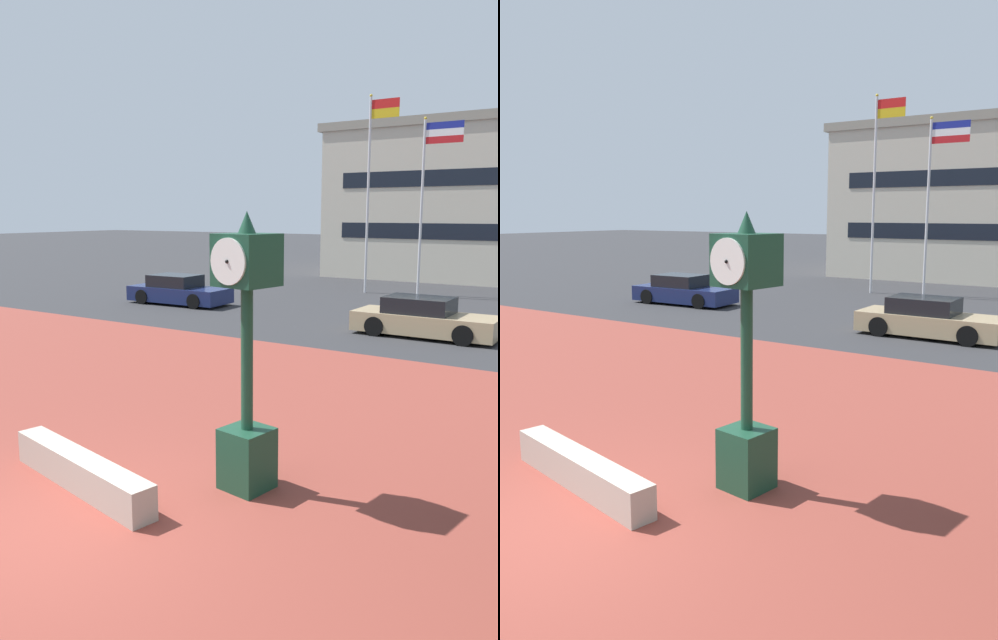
% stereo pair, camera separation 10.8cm
% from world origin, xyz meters
% --- Properties ---
extents(ground_plane, '(200.00, 200.00, 0.00)m').
position_xyz_m(ground_plane, '(0.00, 0.00, 0.00)').
color(ground_plane, '#2D2D30').
extents(plaza_brick_paving, '(44.00, 15.31, 0.01)m').
position_xyz_m(plaza_brick_paving, '(0.00, 3.65, 0.00)').
color(plaza_brick_paving, brown).
rests_on(plaza_brick_paving, ground).
extents(planter_wall, '(3.21, 1.05, 0.50)m').
position_xyz_m(planter_wall, '(-0.62, 0.95, 0.25)').
color(planter_wall, '#ADA393').
rests_on(planter_wall, ground).
extents(street_clock, '(0.82, 0.87, 3.99)m').
position_xyz_m(street_clock, '(1.40, 2.29, 1.99)').
color(street_clock, '#19422D').
rests_on(street_clock, ground).
extents(car_street_near, '(4.60, 2.05, 1.28)m').
position_xyz_m(car_street_near, '(-11.41, 16.14, 0.57)').
color(car_street_near, navy).
rests_on(car_street_near, ground).
extents(car_street_far, '(4.56, 1.82, 1.28)m').
position_xyz_m(car_street_far, '(-0.08, 14.85, 0.57)').
color(car_street_far, tan).
rests_on(car_street_far, ground).
extents(flagpole_primary, '(1.50, 0.14, 9.54)m').
position_xyz_m(flagpole_primary, '(-5.97, 24.30, 5.49)').
color(flagpole_primary, silver).
rests_on(flagpole_primary, ground).
extents(flagpole_secondary, '(1.82, 0.14, 8.29)m').
position_xyz_m(flagpole_secondary, '(-3.19, 24.30, 4.99)').
color(flagpole_secondary, silver).
rests_on(flagpole_secondary, ground).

